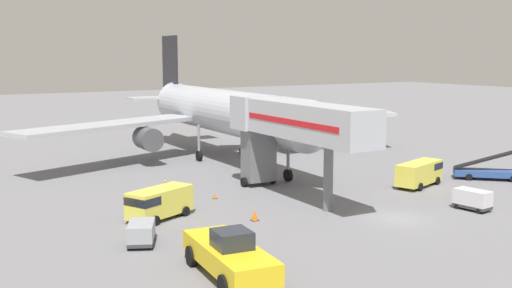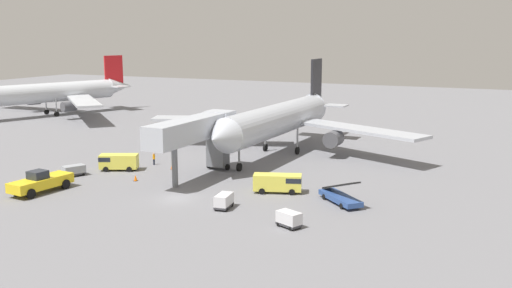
{
  "view_description": "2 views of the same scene",
  "coord_description": "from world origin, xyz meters",
  "px_view_note": "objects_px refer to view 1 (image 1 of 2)",
  "views": [
    {
      "loc": [
        -29.99,
        -30.81,
        11.32
      ],
      "look_at": [
        -1.77,
        15.97,
        3.32
      ],
      "focal_mm": 43.76,
      "sensor_mm": 36.0,
      "label": 1
    },
    {
      "loc": [
        32.91,
        -52.12,
        17.6
      ],
      "look_at": [
        0.71,
        19.25,
        2.77
      ],
      "focal_mm": 40.94,
      "sensor_mm": 36.0,
      "label": 2
    }
  ],
  "objects_px": {
    "service_van_outer_right": "(420,172)",
    "ground_crew_worker_foreground": "(166,190)",
    "airplane_at_gate": "(223,112)",
    "pushback_tug": "(230,255)",
    "baggage_cart_far_right": "(141,232)",
    "jet_bridge": "(291,125)",
    "safety_cone_bravo": "(215,196)",
    "belt_loader_truck": "(490,171)",
    "baggage_cart_far_left": "(473,199)",
    "service_van_mid_right": "(158,202)",
    "safety_cone_alpha": "(255,215)"
  },
  "relations": [
    {
      "from": "pushback_tug",
      "to": "service_van_mid_right",
      "type": "bearing_deg",
      "value": 84.46
    },
    {
      "from": "pushback_tug",
      "to": "jet_bridge",
      "type": "bearing_deg",
      "value": 46.2
    },
    {
      "from": "pushback_tug",
      "to": "service_van_outer_right",
      "type": "distance_m",
      "value": 26.85
    },
    {
      "from": "service_van_mid_right",
      "to": "baggage_cart_far_right",
      "type": "distance_m",
      "value": 5.78
    },
    {
      "from": "pushback_tug",
      "to": "ground_crew_worker_foreground",
      "type": "height_order",
      "value": "pushback_tug"
    },
    {
      "from": "service_van_outer_right",
      "to": "baggage_cart_far_left",
      "type": "distance_m",
      "value": 8.45
    },
    {
      "from": "service_van_outer_right",
      "to": "baggage_cart_far_right",
      "type": "distance_m",
      "value": 26.65
    },
    {
      "from": "ground_crew_worker_foreground",
      "to": "airplane_at_gate",
      "type": "bearing_deg",
      "value": 48.56
    },
    {
      "from": "service_van_outer_right",
      "to": "service_van_mid_right",
      "type": "distance_m",
      "value": 23.39
    },
    {
      "from": "pushback_tug",
      "to": "safety_cone_bravo",
      "type": "relative_size",
      "value": 15.41
    },
    {
      "from": "baggage_cart_far_right",
      "to": "safety_cone_alpha",
      "type": "xyz_separation_m",
      "value": [
        8.55,
        1.13,
        -0.38
      ]
    },
    {
      "from": "jet_bridge",
      "to": "safety_cone_bravo",
      "type": "relative_size",
      "value": 33.51
    },
    {
      "from": "ground_crew_worker_foreground",
      "to": "safety_cone_bravo",
      "type": "xyz_separation_m",
      "value": [
        3.62,
        -1.25,
        -0.64
      ]
    },
    {
      "from": "jet_bridge",
      "to": "ground_crew_worker_foreground",
      "type": "relative_size",
      "value": 9.94
    },
    {
      "from": "pushback_tug",
      "to": "service_van_mid_right",
      "type": "height_order",
      "value": "pushback_tug"
    },
    {
      "from": "belt_loader_truck",
      "to": "safety_cone_bravo",
      "type": "xyz_separation_m",
      "value": [
        -24.73,
        6.11,
        -0.51
      ]
    },
    {
      "from": "service_van_outer_right",
      "to": "airplane_at_gate",
      "type": "bearing_deg",
      "value": 111.66
    },
    {
      "from": "airplane_at_gate",
      "to": "safety_cone_bravo",
      "type": "height_order",
      "value": "airplane_at_gate"
    },
    {
      "from": "baggage_cart_far_right",
      "to": "jet_bridge",
      "type": "bearing_deg",
      "value": 21.52
    },
    {
      "from": "service_van_mid_right",
      "to": "ground_crew_worker_foreground",
      "type": "distance_m",
      "value": 5.26
    },
    {
      "from": "pushback_tug",
      "to": "baggage_cart_far_right",
      "type": "distance_m",
      "value": 7.74
    },
    {
      "from": "pushback_tug",
      "to": "service_van_mid_right",
      "type": "relative_size",
      "value": 1.45
    },
    {
      "from": "jet_bridge",
      "to": "safety_cone_alpha",
      "type": "xyz_separation_m",
      "value": [
        -6.05,
        -4.63,
        -5.38
      ]
    },
    {
      "from": "service_van_outer_right",
      "to": "service_van_mid_right",
      "type": "bearing_deg",
      "value": 176.37
    },
    {
      "from": "belt_loader_truck",
      "to": "service_van_mid_right",
      "type": "bearing_deg",
      "value": 174.94
    },
    {
      "from": "jet_bridge",
      "to": "service_van_outer_right",
      "type": "bearing_deg",
      "value": -11.36
    },
    {
      "from": "baggage_cart_far_left",
      "to": "safety_cone_bravo",
      "type": "height_order",
      "value": "baggage_cart_far_left"
    },
    {
      "from": "airplane_at_gate",
      "to": "service_van_outer_right",
      "type": "height_order",
      "value": "airplane_at_gate"
    },
    {
      "from": "service_van_outer_right",
      "to": "ground_crew_worker_foreground",
      "type": "height_order",
      "value": "service_van_outer_right"
    },
    {
      "from": "airplane_at_gate",
      "to": "pushback_tug",
      "type": "relative_size",
      "value": 5.8
    },
    {
      "from": "service_van_outer_right",
      "to": "baggage_cart_far_left",
      "type": "bearing_deg",
      "value": -109.71
    },
    {
      "from": "belt_loader_truck",
      "to": "ground_crew_worker_foreground",
      "type": "xyz_separation_m",
      "value": [
        -28.34,
        7.36,
        0.13
      ]
    },
    {
      "from": "airplane_at_gate",
      "to": "service_van_mid_right",
      "type": "bearing_deg",
      "value": -128.61
    },
    {
      "from": "airplane_at_gate",
      "to": "belt_loader_truck",
      "type": "distance_m",
      "value": 27.15
    },
    {
      "from": "service_van_outer_right",
      "to": "safety_cone_alpha",
      "type": "relative_size",
      "value": 7.51
    },
    {
      "from": "service_van_outer_right",
      "to": "baggage_cart_far_right",
      "type": "height_order",
      "value": "service_van_outer_right"
    },
    {
      "from": "airplane_at_gate",
      "to": "safety_cone_alpha",
      "type": "height_order",
      "value": "airplane_at_gate"
    },
    {
      "from": "airplane_at_gate",
      "to": "belt_loader_truck",
      "type": "relative_size",
      "value": 7.63
    },
    {
      "from": "pushback_tug",
      "to": "ground_crew_worker_foreground",
      "type": "xyz_separation_m",
      "value": [
        3.68,
        16.99,
        -0.29
      ]
    },
    {
      "from": "jet_bridge",
      "to": "service_van_mid_right",
      "type": "height_order",
      "value": "jet_bridge"
    },
    {
      "from": "service_van_outer_right",
      "to": "ground_crew_worker_foreground",
      "type": "relative_size",
      "value": 3.41
    },
    {
      "from": "jet_bridge",
      "to": "safety_cone_bravo",
      "type": "xyz_separation_m",
      "value": [
        -5.41,
        2.49,
        -5.51
      ]
    },
    {
      "from": "belt_loader_truck",
      "to": "service_van_outer_right",
      "type": "relative_size",
      "value": 1.02
    },
    {
      "from": "airplane_at_gate",
      "to": "belt_loader_truck",
      "type": "bearing_deg",
      "value": -54.31
    },
    {
      "from": "jet_bridge",
      "to": "baggage_cart_far_right",
      "type": "relative_size",
      "value": 5.45
    },
    {
      "from": "service_van_outer_right",
      "to": "baggage_cart_far_right",
      "type": "bearing_deg",
      "value": -172.71
    },
    {
      "from": "pushback_tug",
      "to": "service_van_outer_right",
      "type": "height_order",
      "value": "pushback_tug"
    },
    {
      "from": "baggage_cart_far_right",
      "to": "service_van_mid_right",
      "type": "bearing_deg",
      "value": 57.59
    },
    {
      "from": "safety_cone_alpha",
      "to": "baggage_cart_far_right",
      "type": "bearing_deg",
      "value": -172.5
    },
    {
      "from": "pushback_tug",
      "to": "safety_cone_alpha",
      "type": "bearing_deg",
      "value": 52.3
    }
  ]
}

